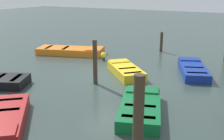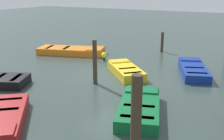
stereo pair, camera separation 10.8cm
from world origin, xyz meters
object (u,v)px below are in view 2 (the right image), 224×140
Objects in this scene: mooring_piling_near_left at (162,42)px; marker_buoy at (104,55)px; rowboat_yellow at (126,70)px; rowboat_orange at (72,51)px; rowboat_blue at (193,70)px; rowboat_green at (139,108)px; mooring_piling_far_left at (95,62)px; mooring_piling_center at (136,116)px.

marker_buoy is (3.72, -2.26, -0.37)m from mooring_piling_near_left.
rowboat_orange is at bearing 20.45° from rowboat_yellow.
rowboat_yellow is 5.57× the size of marker_buoy.
rowboat_blue is (0.51, 7.79, 0.00)m from rowboat_orange.
rowboat_green is at bearing 14.18° from mooring_piling_near_left.
rowboat_yellow is at bearing 160.77° from mooring_piling_far_left.
mooring_piling_near_left is (-7.38, 0.56, -0.32)m from mooring_piling_far_left.
rowboat_blue is at bearing 135.41° from mooring_piling_far_left.
marker_buoy is (0.37, 2.63, 0.07)m from rowboat_orange.
mooring_piling_center is (8.01, 8.02, 0.84)m from rowboat_orange.
rowboat_orange is 11.37m from mooring_piling_center.
rowboat_green is 2.40× the size of mooring_piling_near_left.
mooring_piling_near_left is at bearing 175.63° from mooring_piling_far_left.
mooring_piling_near_left reaches higher than rowboat_blue.
rowboat_green is 1.49× the size of mooring_piling_center.
mooring_piling_near_left is at bearing -4.59° from rowboat_green.
rowboat_yellow is 0.85× the size of rowboat_green.
mooring_piling_near_left reaches higher than rowboat_orange.
rowboat_yellow is 5.61m from mooring_piling_near_left.
rowboat_orange is 3.37× the size of mooring_piling_near_left.
rowboat_yellow is 0.60× the size of rowboat_orange.
mooring_piling_far_left is 4.09m from marker_buoy.
rowboat_green is (5.84, 7.21, 0.00)m from rowboat_orange.
mooring_piling_near_left is at bearing 16.55° from rowboat_orange.
mooring_piling_center is at bearing -62.81° from rowboat_orange.
rowboat_yellow is at bearing 100.63° from rowboat_blue.
mooring_piling_near_left is at bearing -164.57° from mooring_piling_center.
rowboat_orange is 9.23× the size of marker_buoy.
rowboat_green is at bearing -159.46° from mooring_piling_center.
marker_buoy reaches higher than rowboat_orange.
rowboat_yellow is at bearing 0.61° from mooring_piling_near_left.
mooring_piling_center is at bearing 162.96° from rowboat_yellow.
marker_buoy is (-5.47, -4.58, 0.07)m from rowboat_green.
rowboat_yellow is at bearing -42.28° from rowboat_orange.
rowboat_orange is 2.26× the size of mooring_piling_far_left.
mooring_piling_center is 1.61× the size of mooring_piling_near_left.
rowboat_green is 7.13m from marker_buoy.
rowboat_yellow is 3.33m from rowboat_blue.
marker_buoy is at bearing 5.95° from rowboat_yellow.
mooring_piling_center is 4.41× the size of marker_buoy.
mooring_piling_near_left reaches higher than rowboat_yellow.
rowboat_yellow is 4.25m from rowboat_green.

